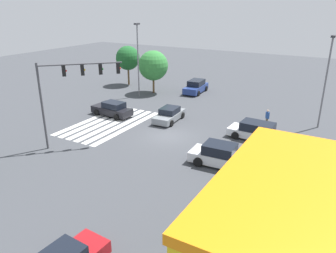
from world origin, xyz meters
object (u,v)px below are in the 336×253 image
object	(u,v)px
car_3	(196,87)
tree_corner_a	(128,58)
pedestrian	(267,117)
car_1	(169,115)
car_4	(221,156)
street_light_pole_a	(327,75)
street_light_pole_b	(138,54)
tree_corner_b	(153,66)
traffic_signal_mast	(71,83)
car_6	(112,109)
car_0	(256,131)

from	to	relation	value
car_3	tree_corner_a	world-z (taller)	tree_corner_a
pedestrian	car_1	bearing A→B (deg)	-24.56
car_4	street_light_pole_a	size ratio (longest dim) A/B	0.55
street_light_pole_b	car_4	bearing A→B (deg)	51.86
car_3	tree_corner_b	distance (m)	6.35
car_1	traffic_signal_mast	bearing A→B (deg)	-25.22
street_light_pole_a	tree_corner_a	world-z (taller)	street_light_pole_a
car_4	car_3	bearing A→B (deg)	117.58
street_light_pole_a	street_light_pole_b	size ratio (longest dim) A/B	0.96
car_1	street_light_pole_b	xyz separation A→B (m)	(-6.11, -7.99, 4.71)
car_1	car_4	bearing A→B (deg)	47.35
car_1	car_3	xyz separation A→B (m)	(-11.55, -2.52, 0.15)
traffic_signal_mast	car_6	xyz separation A→B (m)	(-7.65, -2.42, -4.65)
tree_corner_b	pedestrian	bearing A→B (deg)	72.10
car_3	street_light_pole_a	size ratio (longest dim) A/B	0.56
street_light_pole_b	car_6	bearing A→B (deg)	14.00
car_4	tree_corner_a	distance (m)	27.54
traffic_signal_mast	street_light_pole_a	distance (m)	22.60
car_1	car_6	xyz separation A→B (m)	(1.64, -6.06, 0.07)
car_1	street_light_pole_a	bearing A→B (deg)	108.60
car_0	pedestrian	xyz separation A→B (m)	(-3.65, 0.04, 0.20)
pedestrian	street_light_pole_b	xyz separation A→B (m)	(-2.81, -17.03, 4.39)
car_6	street_light_pole_a	distance (m)	21.23
tree_corner_a	car_3	bearing A→B (deg)	94.45
car_1	pedestrian	xyz separation A→B (m)	(-3.30, 9.04, 0.32)
tree_corner_a	tree_corner_b	bearing A→B (deg)	69.40
street_light_pole_a	tree_corner_b	bearing A→B (deg)	-98.37
car_6	car_3	bearing A→B (deg)	-101.83
car_1	car_4	distance (m)	10.48
traffic_signal_mast	car_3	size ratio (longest dim) A/B	1.46
pedestrian	tree_corner_a	xyz separation A→B (m)	(-7.43, -22.08, 2.93)
tree_corner_b	car_4	bearing A→B (deg)	45.65
car_4	tree_corner_b	size ratio (longest dim) A/B	0.86
car_3	tree_corner_a	xyz separation A→B (m)	(0.82, -10.52, 3.10)
car_0	street_light_pole_a	bearing A→B (deg)	-124.34
street_light_pole_a	tree_corner_a	distance (m)	26.99
traffic_signal_mast	car_4	distance (m)	12.96
tree_corner_b	car_1	bearing A→B (deg)	40.55
street_light_pole_a	tree_corner_b	distance (m)	21.05
street_light_pole_b	car_1	bearing A→B (deg)	52.59
car_3	pedestrian	xyz separation A→B (m)	(8.25, 11.56, 0.17)
car_0	tree_corner_b	distance (m)	18.86
traffic_signal_mast	street_light_pole_a	world-z (taller)	street_light_pole_a
car_6	pedestrian	xyz separation A→B (m)	(-4.93, 15.10, 0.25)
car_0	street_light_pole_b	distance (m)	18.75
tree_corner_a	tree_corner_b	world-z (taller)	tree_corner_a
car_3	car_6	xyz separation A→B (m)	(13.18, -3.54, -0.08)
car_3	tree_corner_b	size ratio (longest dim) A/B	0.87
car_0	car_6	world-z (taller)	car_0
car_1	street_light_pole_a	distance (m)	15.20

